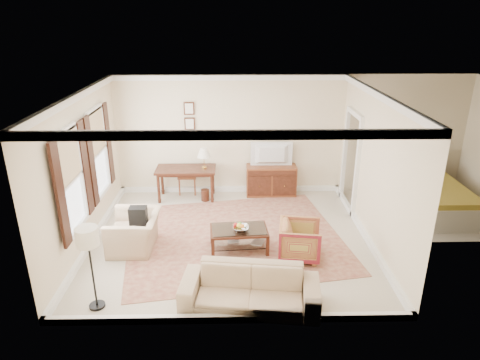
{
  "coord_description": "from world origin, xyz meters",
  "views": [
    {
      "loc": [
        0.05,
        -7.53,
        4.23
      ],
      "look_at": [
        0.2,
        0.3,
        1.15
      ],
      "focal_mm": 32.0,
      "sensor_mm": 36.0,
      "label": 1
    }
  ],
  "objects_px": {
    "striped_armchair": "(300,239)",
    "coffee_table": "(239,233)",
    "club_armchair": "(134,226)",
    "writing_desk": "(186,173)",
    "sideboard": "(271,180)",
    "tv": "(272,147)",
    "sofa": "(250,283)"
  },
  "relations": [
    {
      "from": "coffee_table",
      "to": "club_armchair",
      "type": "xyz_separation_m",
      "value": [
        -1.99,
        0.12,
        0.11
      ]
    },
    {
      "from": "striped_armchair",
      "to": "sofa",
      "type": "bearing_deg",
      "value": 153.37
    },
    {
      "from": "sideboard",
      "to": "sofa",
      "type": "distance_m",
      "value": 4.38
    },
    {
      "from": "writing_desk",
      "to": "club_armchair",
      "type": "height_order",
      "value": "club_armchair"
    },
    {
      "from": "sideboard",
      "to": "coffee_table",
      "type": "xyz_separation_m",
      "value": [
        -0.84,
        -2.65,
        -0.03
      ]
    },
    {
      "from": "sideboard",
      "to": "sofa",
      "type": "relative_size",
      "value": 0.58
    },
    {
      "from": "writing_desk",
      "to": "sofa",
      "type": "bearing_deg",
      "value": -71.74
    },
    {
      "from": "tv",
      "to": "sofa",
      "type": "bearing_deg",
      "value": 80.79
    },
    {
      "from": "writing_desk",
      "to": "club_armchair",
      "type": "bearing_deg",
      "value": -108.02
    },
    {
      "from": "tv",
      "to": "sofa",
      "type": "distance_m",
      "value": 4.44
    },
    {
      "from": "tv",
      "to": "striped_armchair",
      "type": "height_order",
      "value": "tv"
    },
    {
      "from": "club_armchair",
      "to": "sofa",
      "type": "height_order",
      "value": "club_armchair"
    },
    {
      "from": "writing_desk",
      "to": "club_armchair",
      "type": "relative_size",
      "value": 1.34
    },
    {
      "from": "striped_armchair",
      "to": "coffee_table",
      "type": "bearing_deg",
      "value": 83.77
    },
    {
      "from": "sideboard",
      "to": "striped_armchair",
      "type": "height_order",
      "value": "striped_armchair"
    },
    {
      "from": "sideboard",
      "to": "coffee_table",
      "type": "relative_size",
      "value": 1.09
    },
    {
      "from": "sideboard",
      "to": "striped_armchair",
      "type": "xyz_separation_m",
      "value": [
        0.27,
        -2.93,
        0.01
      ]
    },
    {
      "from": "tv",
      "to": "coffee_table",
      "type": "height_order",
      "value": "tv"
    },
    {
      "from": "coffee_table",
      "to": "club_armchair",
      "type": "bearing_deg",
      "value": 176.63
    },
    {
      "from": "club_armchair",
      "to": "striped_armchair",
      "type": "bearing_deg",
      "value": 83.61
    },
    {
      "from": "sideboard",
      "to": "tv",
      "type": "distance_m",
      "value": 0.85
    },
    {
      "from": "striped_armchair",
      "to": "club_armchair",
      "type": "xyz_separation_m",
      "value": [
        -3.1,
        0.4,
        0.08
      ]
    },
    {
      "from": "coffee_table",
      "to": "striped_armchair",
      "type": "height_order",
      "value": "striped_armchair"
    },
    {
      "from": "striped_armchair",
      "to": "club_armchair",
      "type": "bearing_deg",
      "value": 90.82
    },
    {
      "from": "club_armchair",
      "to": "sideboard",
      "type": "bearing_deg",
      "value": 132.9
    },
    {
      "from": "tv",
      "to": "coffee_table",
      "type": "distance_m",
      "value": 2.9
    },
    {
      "from": "coffee_table",
      "to": "sofa",
      "type": "distance_m",
      "value": 1.68
    },
    {
      "from": "writing_desk",
      "to": "sideboard",
      "type": "relative_size",
      "value": 1.16
    },
    {
      "from": "writing_desk",
      "to": "coffee_table",
      "type": "xyz_separation_m",
      "value": [
        1.23,
        -2.46,
        -0.32
      ]
    },
    {
      "from": "tv",
      "to": "sideboard",
      "type": "bearing_deg",
      "value": -90.0
    },
    {
      "from": "striped_armchair",
      "to": "sofa",
      "type": "height_order",
      "value": "sofa"
    },
    {
      "from": "writing_desk",
      "to": "sideboard",
      "type": "height_order",
      "value": "writing_desk"
    }
  ]
}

